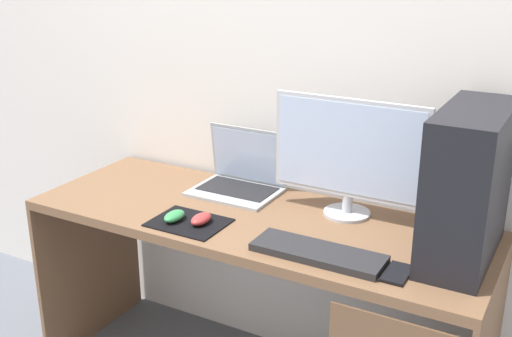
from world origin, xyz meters
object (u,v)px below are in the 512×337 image
Objects in this scene: pc_tower at (468,185)px; laptop at (240,179)px; cell_phone at (397,273)px; monitor at (349,155)px; mouse_right at (174,216)px; mouse_left at (201,219)px; keyboard at (318,253)px.

laptop is (-0.88, 0.15, -0.19)m from pc_tower.
pc_tower is 0.34m from cell_phone.
pc_tower reaches higher than cell_phone.
mouse_right is at bearing -145.71° from monitor.
cell_phone is (0.70, -0.02, -0.02)m from mouse_left.
pc_tower is 4.92× the size of mouse_left.
pc_tower reaches higher than laptop.
pc_tower is 0.44m from monitor.
mouse_right is at bearing -179.30° from cell_phone.
pc_tower is 0.98m from mouse_right.
mouse_left is at bearing -82.07° from laptop.
mouse_left is at bearing 178.75° from cell_phone.
monitor is 0.49m from laptop.
pc_tower is at bearing 58.07° from cell_phone.
monitor is 5.80× the size of mouse_left.
pc_tower is at bearing 29.78° from keyboard.
monitor is at bearing -3.40° from laptop.
cell_phone is (-0.13, -0.22, -0.23)m from pc_tower.
laptop reaches higher than keyboard.
keyboard is 0.45m from mouse_left.
pc_tower is 0.88m from mouse_left.
laptop is 0.83m from cell_phone.
mouse_left is (-0.41, -0.32, -0.21)m from monitor.
monitor reaches higher than cell_phone.
monitor is 4.28× the size of cell_phone.
pc_tower is 0.85× the size of monitor.
laptop is at bearing 82.81° from mouse_right.
monitor is at bearing 131.05° from cell_phone.
mouse_right reaches higher than cell_phone.
monitor is 1.33× the size of keyboard.
keyboard is (0.04, -0.34, -0.22)m from monitor.
monitor reaches higher than keyboard.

